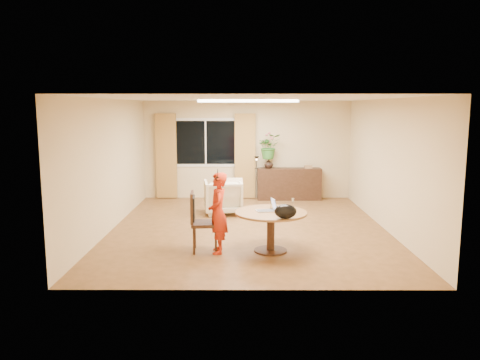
# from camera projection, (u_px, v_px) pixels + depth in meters

# --- Properties ---
(floor) EXTENTS (6.50, 6.50, 0.00)m
(floor) POSITION_uv_depth(u_px,v_px,m) (249.00, 228.00, 9.50)
(floor) COLOR brown
(floor) RESTS_ON ground
(ceiling) EXTENTS (6.50, 6.50, 0.00)m
(ceiling) POSITION_uv_depth(u_px,v_px,m) (249.00, 99.00, 9.10)
(ceiling) COLOR white
(ceiling) RESTS_ON wall_back
(wall_back) EXTENTS (5.50, 0.00, 5.50)m
(wall_back) POSITION_uv_depth(u_px,v_px,m) (247.00, 150.00, 12.51)
(wall_back) COLOR #D3BA89
(wall_back) RESTS_ON floor
(wall_left) EXTENTS (0.00, 6.50, 6.50)m
(wall_left) POSITION_uv_depth(u_px,v_px,m) (111.00, 165.00, 9.31)
(wall_left) COLOR #D3BA89
(wall_left) RESTS_ON floor
(wall_right) EXTENTS (0.00, 6.50, 6.50)m
(wall_right) POSITION_uv_depth(u_px,v_px,m) (387.00, 165.00, 9.29)
(wall_right) COLOR #D3BA89
(wall_right) RESTS_ON floor
(window) EXTENTS (1.70, 0.03, 1.30)m
(window) POSITION_uv_depth(u_px,v_px,m) (206.00, 143.00, 12.46)
(window) COLOR white
(window) RESTS_ON wall_back
(curtain_left) EXTENTS (0.55, 0.08, 2.25)m
(curtain_left) POSITION_uv_depth(u_px,v_px,m) (166.00, 156.00, 12.45)
(curtain_left) COLOR olive
(curtain_left) RESTS_ON wall_back
(curtain_right) EXTENTS (0.55, 0.08, 2.25)m
(curtain_right) POSITION_uv_depth(u_px,v_px,m) (245.00, 156.00, 12.44)
(curtain_right) COLOR olive
(curtain_right) RESTS_ON wall_back
(ceiling_panel) EXTENTS (2.20, 0.35, 0.05)m
(ceiling_panel) POSITION_uv_depth(u_px,v_px,m) (248.00, 101.00, 10.29)
(ceiling_panel) COLOR white
(ceiling_panel) RESTS_ON ceiling
(dining_table) EXTENTS (1.22, 1.22, 0.69)m
(dining_table) POSITION_uv_depth(u_px,v_px,m) (271.00, 220.00, 7.89)
(dining_table) COLOR brown
(dining_table) RESTS_ON floor
(dining_chair) EXTENTS (0.52, 0.48, 1.02)m
(dining_chair) POSITION_uv_depth(u_px,v_px,m) (205.00, 222.00, 7.92)
(dining_chair) COLOR black
(dining_chair) RESTS_ON floor
(child) EXTENTS (0.52, 0.37, 1.37)m
(child) POSITION_uv_depth(u_px,v_px,m) (218.00, 213.00, 7.81)
(child) COLOR red
(child) RESTS_ON floor
(laptop) EXTENTS (0.38, 0.30, 0.22)m
(laptop) POSITION_uv_depth(u_px,v_px,m) (266.00, 205.00, 7.89)
(laptop) COLOR #B7B7BC
(laptop) RESTS_ON dining_table
(tumbler) EXTENTS (0.09, 0.09, 0.10)m
(tumbler) POSITION_uv_depth(u_px,v_px,m) (272.00, 205.00, 8.13)
(tumbler) COLOR white
(tumbler) RESTS_ON dining_table
(wine_glass) EXTENTS (0.08, 0.08, 0.19)m
(wine_glass) POSITION_uv_depth(u_px,v_px,m) (293.00, 203.00, 8.08)
(wine_glass) COLOR white
(wine_glass) RESTS_ON dining_table
(pot_lid) EXTENTS (0.22, 0.22, 0.04)m
(pot_lid) POSITION_uv_depth(u_px,v_px,m) (281.00, 207.00, 8.16)
(pot_lid) COLOR white
(pot_lid) RESTS_ON dining_table
(handbag) EXTENTS (0.36, 0.23, 0.23)m
(handbag) POSITION_uv_depth(u_px,v_px,m) (285.00, 211.00, 7.35)
(handbag) COLOR black
(handbag) RESTS_ON dining_table
(armchair) EXTENTS (0.93, 0.96, 0.78)m
(armchair) POSITION_uv_depth(u_px,v_px,m) (223.00, 197.00, 10.77)
(armchair) COLOR #BFB597
(armchair) RESTS_ON floor
(throw) EXTENTS (0.47, 0.57, 0.03)m
(throw) POSITION_uv_depth(u_px,v_px,m) (233.00, 180.00, 10.66)
(throw) COLOR beige
(throw) RESTS_ON armchair
(sideboard) EXTENTS (1.67, 0.41, 0.84)m
(sideboard) POSITION_uv_depth(u_px,v_px,m) (289.00, 184.00, 12.40)
(sideboard) COLOR black
(sideboard) RESTS_ON floor
(vase) EXTENTS (0.28, 0.28, 0.25)m
(vase) POSITION_uv_depth(u_px,v_px,m) (269.00, 164.00, 12.32)
(vase) COLOR black
(vase) RESTS_ON sideboard
(bouquet) EXTENTS (0.68, 0.62, 0.66)m
(bouquet) POSITION_uv_depth(u_px,v_px,m) (269.00, 146.00, 12.25)
(bouquet) COLOR #276526
(bouquet) RESTS_ON vase
(book_stack) EXTENTS (0.25, 0.21, 0.08)m
(book_stack) POSITION_uv_depth(u_px,v_px,m) (308.00, 167.00, 12.33)
(book_stack) COLOR #93634B
(book_stack) RESTS_ON sideboard
(desk_lamp) EXTENTS (0.18, 0.18, 0.34)m
(desk_lamp) POSITION_uv_depth(u_px,v_px,m) (257.00, 162.00, 12.27)
(desk_lamp) COLOR black
(desk_lamp) RESTS_ON sideboard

